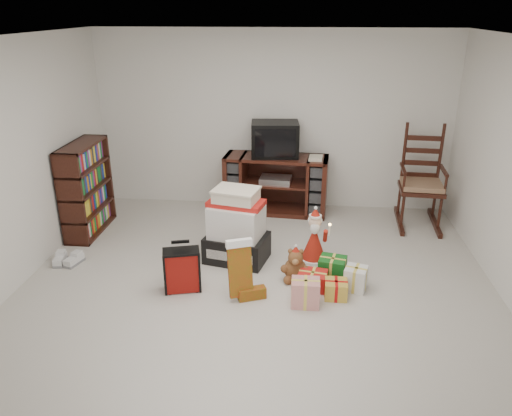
% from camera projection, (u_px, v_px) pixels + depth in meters
% --- Properties ---
extents(room, '(5.01, 5.01, 2.51)m').
position_uv_depth(room, '(256.00, 177.00, 4.73)').
color(room, beige).
rests_on(room, ground).
extents(tv_stand, '(1.47, 0.63, 0.82)m').
position_uv_depth(tv_stand, '(276.00, 184.00, 7.08)').
color(tv_stand, '#421613').
rests_on(tv_stand, floor).
extents(bookshelf, '(0.32, 0.96, 1.18)m').
position_uv_depth(bookshelf, '(87.00, 190.00, 6.39)').
color(bookshelf, '#38170F').
rests_on(bookshelf, floor).
extents(rocking_chair, '(0.62, 0.95, 1.39)m').
position_uv_depth(rocking_chair, '(420.00, 189.00, 6.69)').
color(rocking_chair, '#38170F').
rests_on(rocking_chair, floor).
extents(gift_pile, '(0.78, 0.64, 0.86)m').
position_uv_depth(gift_pile, '(237.00, 230.00, 5.71)').
color(gift_pile, black).
rests_on(gift_pile, floor).
extents(red_suitcase, '(0.39, 0.27, 0.54)m').
position_uv_depth(red_suitcase, '(182.00, 270.00, 5.13)').
color(red_suitcase, maroon).
rests_on(red_suitcase, floor).
extents(stocking, '(0.33, 0.23, 0.65)m').
position_uv_depth(stocking, '(240.00, 270.00, 4.95)').
color(stocking, '#0C740F').
rests_on(stocking, floor).
extents(teddy_bear, '(0.24, 0.22, 0.36)m').
position_uv_depth(teddy_bear, '(295.00, 266.00, 5.36)').
color(teddy_bear, brown).
rests_on(teddy_bear, floor).
extents(santa_figurine, '(0.32, 0.31, 0.66)m').
position_uv_depth(santa_figurine, '(314.00, 241.00, 5.72)').
color(santa_figurine, maroon).
rests_on(santa_figurine, floor).
extents(mrs_claus_figurine, '(0.26, 0.25, 0.54)m').
position_uv_depth(mrs_claus_figurine, '(232.00, 225.00, 6.26)').
color(mrs_claus_figurine, maroon).
rests_on(mrs_claus_figurine, floor).
extents(sneaker_pair, '(0.33, 0.28, 0.09)m').
position_uv_depth(sneaker_pair, '(67.00, 260.00, 5.73)').
color(sneaker_pair, silver).
rests_on(sneaker_pair, floor).
extents(gift_cluster, '(0.75, 0.85, 0.26)m').
position_uv_depth(gift_cluster, '(329.00, 280.00, 5.15)').
color(gift_cluster, '#B51A14').
rests_on(gift_cluster, floor).
extents(crt_television, '(0.68, 0.52, 0.47)m').
position_uv_depth(crt_television, '(275.00, 139.00, 6.86)').
color(crt_television, black).
rests_on(crt_television, tv_stand).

